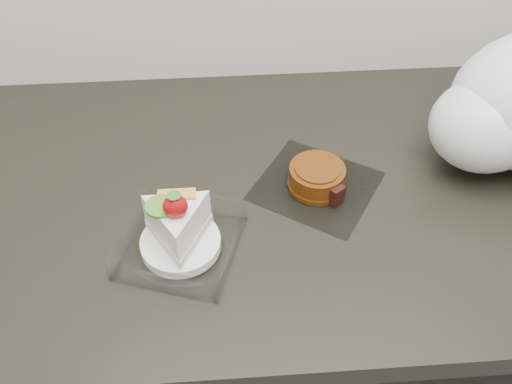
# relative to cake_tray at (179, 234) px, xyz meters

# --- Properties ---
(counter) EXTENTS (2.04, 0.64, 0.90)m
(counter) POSITION_rel_cake_tray_xyz_m (0.24, 0.12, -0.48)
(counter) COLOR black
(counter) RESTS_ON ground
(cake_tray) EXTENTS (0.20, 0.20, 0.12)m
(cake_tray) POSITION_rel_cake_tray_xyz_m (0.00, 0.00, 0.00)
(cake_tray) COLOR white
(cake_tray) RESTS_ON counter
(mooncake_wrap) EXTENTS (0.24, 0.23, 0.04)m
(mooncake_wrap) POSITION_rel_cake_tray_xyz_m (0.21, 0.11, -0.02)
(mooncake_wrap) COLOR white
(mooncake_wrap) RESTS_ON counter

